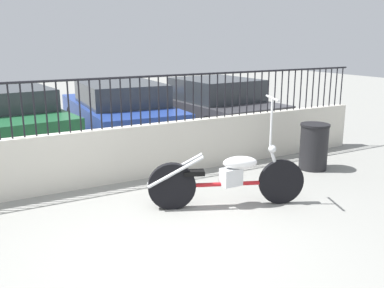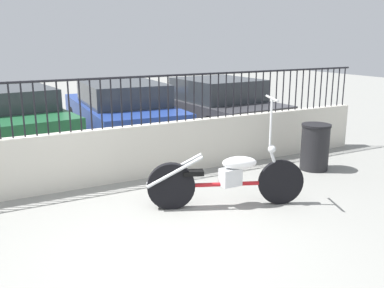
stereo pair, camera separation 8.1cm
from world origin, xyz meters
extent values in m
plane|color=gray|center=(0.00, 0.00, 0.00)|extent=(40.00, 40.00, 0.00)
cube|color=beige|center=(0.00, 2.52, 0.44)|extent=(10.67, 0.18, 0.89)
cylinder|color=black|center=(-1.21, 2.52, 1.28)|extent=(0.02, 0.02, 0.80)
cylinder|color=black|center=(-1.05, 2.52, 1.28)|extent=(0.02, 0.02, 0.80)
cylinder|color=black|center=(-0.89, 2.52, 1.28)|extent=(0.02, 0.02, 0.80)
cylinder|color=black|center=(-0.73, 2.52, 1.28)|extent=(0.02, 0.02, 0.80)
cylinder|color=black|center=(-0.57, 2.52, 1.28)|extent=(0.02, 0.02, 0.80)
cylinder|color=black|center=(-0.40, 2.52, 1.28)|extent=(0.02, 0.02, 0.80)
cylinder|color=black|center=(-0.24, 2.52, 1.28)|extent=(0.02, 0.02, 0.80)
cylinder|color=black|center=(-0.08, 2.52, 1.28)|extent=(0.02, 0.02, 0.80)
cylinder|color=black|center=(0.08, 2.52, 1.28)|extent=(0.02, 0.02, 0.80)
cylinder|color=black|center=(0.24, 2.52, 1.28)|extent=(0.02, 0.02, 0.80)
cylinder|color=black|center=(0.40, 2.52, 1.28)|extent=(0.02, 0.02, 0.80)
cylinder|color=black|center=(0.57, 2.52, 1.28)|extent=(0.02, 0.02, 0.80)
cylinder|color=black|center=(0.73, 2.52, 1.28)|extent=(0.02, 0.02, 0.80)
cylinder|color=black|center=(0.89, 2.52, 1.28)|extent=(0.02, 0.02, 0.80)
cylinder|color=black|center=(1.05, 2.52, 1.28)|extent=(0.02, 0.02, 0.80)
cylinder|color=black|center=(1.21, 2.52, 1.28)|extent=(0.02, 0.02, 0.80)
cylinder|color=black|center=(1.37, 2.52, 1.28)|extent=(0.02, 0.02, 0.80)
cylinder|color=black|center=(1.54, 2.52, 1.28)|extent=(0.02, 0.02, 0.80)
cylinder|color=black|center=(1.70, 2.52, 1.28)|extent=(0.02, 0.02, 0.80)
cylinder|color=black|center=(1.86, 2.52, 1.28)|extent=(0.02, 0.02, 0.80)
cylinder|color=black|center=(2.02, 2.52, 1.28)|extent=(0.02, 0.02, 0.80)
cylinder|color=black|center=(2.18, 2.52, 1.28)|extent=(0.02, 0.02, 0.80)
cylinder|color=black|center=(2.35, 2.52, 1.28)|extent=(0.02, 0.02, 0.80)
cylinder|color=black|center=(2.51, 2.52, 1.28)|extent=(0.02, 0.02, 0.80)
cylinder|color=black|center=(2.67, 2.52, 1.28)|extent=(0.02, 0.02, 0.80)
cylinder|color=black|center=(2.83, 2.52, 1.28)|extent=(0.02, 0.02, 0.80)
cylinder|color=black|center=(2.99, 2.52, 1.28)|extent=(0.02, 0.02, 0.80)
cylinder|color=black|center=(3.15, 2.52, 1.28)|extent=(0.02, 0.02, 0.80)
cylinder|color=black|center=(3.32, 2.52, 1.28)|extent=(0.02, 0.02, 0.80)
cylinder|color=black|center=(3.48, 2.52, 1.28)|extent=(0.02, 0.02, 0.80)
cylinder|color=black|center=(3.64, 2.52, 1.28)|extent=(0.02, 0.02, 0.80)
cylinder|color=black|center=(3.80, 2.52, 1.28)|extent=(0.02, 0.02, 0.80)
cylinder|color=black|center=(3.96, 2.52, 1.28)|extent=(0.02, 0.02, 0.80)
cylinder|color=black|center=(4.12, 2.52, 1.28)|extent=(0.02, 0.02, 0.80)
cylinder|color=black|center=(4.29, 2.52, 1.28)|extent=(0.02, 0.02, 0.80)
cylinder|color=black|center=(4.45, 2.52, 1.28)|extent=(0.02, 0.02, 0.80)
cylinder|color=black|center=(4.61, 2.52, 1.28)|extent=(0.02, 0.02, 0.80)
cylinder|color=black|center=(4.77, 2.52, 1.28)|extent=(0.02, 0.02, 0.80)
cylinder|color=black|center=(4.93, 2.52, 1.28)|extent=(0.02, 0.02, 0.80)
cylinder|color=black|center=(5.09, 2.52, 1.28)|extent=(0.02, 0.02, 0.80)
cylinder|color=black|center=(5.26, 2.52, 1.28)|extent=(0.02, 0.02, 0.80)
cylinder|color=black|center=(0.00, 2.52, 1.66)|extent=(10.67, 0.04, 0.04)
cylinder|color=black|center=(1.98, 0.51, 0.32)|extent=(0.61, 0.30, 0.63)
cylinder|color=black|center=(0.57, 1.08, 0.32)|extent=(0.64, 0.34, 0.65)
cylinder|color=#AD191E|center=(1.28, 0.80, 0.32)|extent=(1.32, 0.58, 0.06)
cube|color=silver|center=(1.32, 0.78, 0.42)|extent=(0.28, 0.18, 0.24)
ellipsoid|color=white|center=(1.44, 0.73, 0.62)|extent=(0.52, 0.36, 0.18)
cube|color=black|center=(0.85, 0.97, 0.50)|extent=(0.32, 0.25, 0.06)
cylinder|color=silver|center=(1.90, 0.54, 0.57)|extent=(0.22, 0.12, 0.51)
sphere|color=silver|center=(1.85, 0.57, 0.80)|extent=(0.11, 0.11, 0.11)
cylinder|color=silver|center=(1.82, 0.58, 1.15)|extent=(0.03, 0.03, 0.67)
cylinder|color=silver|center=(1.82, 0.58, 1.49)|extent=(0.22, 0.49, 0.03)
cylinder|color=silver|center=(0.59, 1.00, 0.54)|extent=(0.72, 0.33, 0.43)
cylinder|color=silver|center=(0.64, 1.13, 0.54)|extent=(0.72, 0.33, 0.43)
cylinder|color=black|center=(3.56, 1.51, 0.39)|extent=(0.48, 0.48, 0.77)
cylinder|color=black|center=(3.56, 1.51, 0.79)|extent=(0.51, 0.51, 0.04)
cylinder|color=black|center=(-0.39, 7.00, 0.32)|extent=(0.18, 0.65, 0.64)
cylinder|color=black|center=(-0.10, 4.24, 0.32)|extent=(0.18, 0.65, 0.64)
cube|color=#1E5933|center=(-1.13, 5.53, 0.58)|extent=(2.35, 4.65, 0.68)
cube|color=#2D3338|center=(-1.10, 5.30, 1.12)|extent=(1.91, 2.32, 0.41)
cylinder|color=black|center=(0.55, 6.56, 0.32)|extent=(0.14, 0.64, 0.64)
cylinder|color=black|center=(2.21, 6.47, 0.32)|extent=(0.14, 0.64, 0.64)
cylinder|color=black|center=(0.42, 4.02, 0.32)|extent=(0.14, 0.64, 0.64)
cylinder|color=black|center=(2.08, 3.93, 0.32)|extent=(0.14, 0.64, 0.64)
cube|color=navy|center=(1.31, 5.24, 0.55)|extent=(1.98, 4.19, 0.61)
cube|color=#2D3338|center=(1.30, 5.04, 1.09)|extent=(1.70, 2.05, 0.47)
cylinder|color=black|center=(2.73, 6.34, 0.32)|extent=(0.15, 0.65, 0.64)
cylinder|color=black|center=(4.47, 6.45, 0.32)|extent=(0.15, 0.65, 0.64)
cylinder|color=black|center=(2.88, 3.91, 0.32)|extent=(0.15, 0.65, 0.64)
cylinder|color=black|center=(4.62, 4.02, 0.32)|extent=(0.15, 0.65, 0.64)
cube|color=#38383D|center=(3.67, 5.18, 0.52)|extent=(2.09, 4.03, 0.55)
cube|color=#2D3338|center=(3.69, 4.98, 1.05)|extent=(1.78, 1.98, 0.51)
camera|label=1|loc=(-1.83, -3.83, 2.27)|focal=40.00mm
camera|label=2|loc=(-1.76, -3.87, 2.27)|focal=40.00mm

